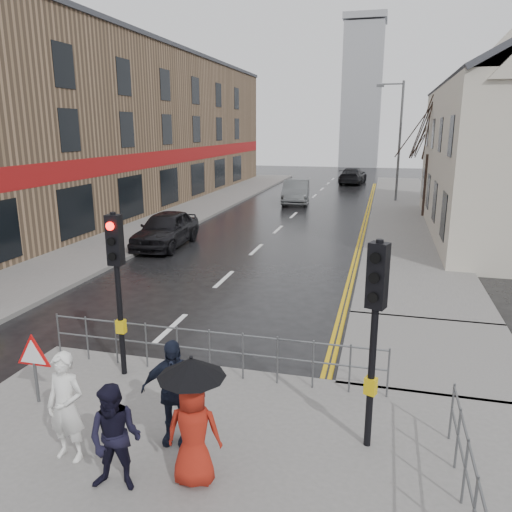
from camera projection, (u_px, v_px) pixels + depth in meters
The scene contains 21 objects.
ground at pixel (111, 383), 10.29m from camera, with size 120.00×120.00×0.00m, color black.
left_pavement at pixel (203, 205), 33.41m from camera, with size 4.00×44.00×0.14m, color #605E5B.
right_pavement at pixel (404, 208), 32.14m from camera, with size 4.00×40.00×0.14m, color #605E5B.
pavement_bridge_right at pixel (431, 353), 11.51m from camera, with size 4.00×4.20×0.14m, color #605E5B.
building_left_terrace at pixel (117, 129), 32.57m from camera, with size 8.00×42.00×10.00m, color #83674C.
church_tower at pixel (362, 97), 65.81m from camera, with size 5.00×5.00×18.00m, color #95989D.
traffic_signal_near_left at pixel (117, 266), 9.81m from camera, with size 0.28×0.27×3.40m.
traffic_signal_near_right at pixel (375, 310), 7.48m from camera, with size 0.34×0.33×3.40m.
guard_railing_front at pixel (209, 342), 10.17m from camera, with size 7.14×0.04×1.00m.
guard_railing_side at pixel (476, 497), 5.93m from camera, with size 0.04×4.54×1.00m.
warning_sign at pixel (33, 357), 9.09m from camera, with size 0.80×0.07×1.35m.
street_lamp at pixel (397, 134), 33.96m from camera, with size 1.83×0.25×8.00m.
tree_near at pixel (431, 127), 27.82m from camera, with size 2.40×2.40×6.58m.
tree_far at pixel (428, 138), 35.37m from camera, with size 2.40×2.40×5.64m.
pedestrian_a at pixel (66, 407), 7.54m from camera, with size 0.64×0.42×1.74m, color silver.
pedestrian_b at pixel (115, 438), 6.90m from camera, with size 0.77×0.60×1.59m, color black.
pedestrian_with_umbrella at pixel (193, 414), 6.96m from camera, with size 0.96×0.96×1.95m.
pedestrian_d at pixel (173, 392), 7.95m from camera, with size 1.04×0.43×1.77m, color black.
car_parked at pixel (166, 229), 21.90m from camera, with size 1.85×4.59×1.56m, color black.
car_mid at pixel (296, 192), 34.54m from camera, with size 1.71×4.90×1.62m, color #4A4D4F.
car_far at pixel (353, 176), 46.57m from camera, with size 2.09×5.14×1.49m, color black.
Camera 1 is at (5.22, -8.27, 5.11)m, focal length 35.00 mm.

